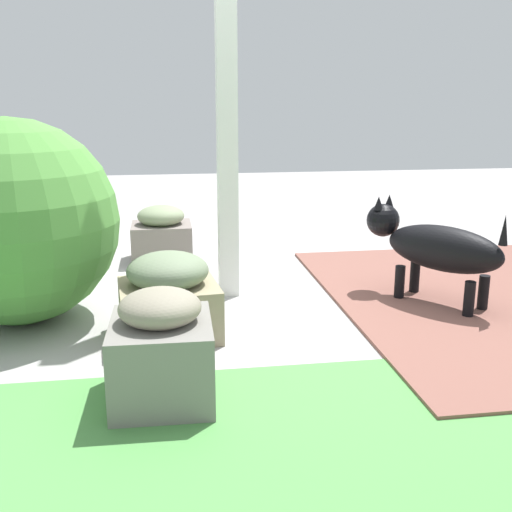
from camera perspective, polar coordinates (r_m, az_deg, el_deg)
name	(u,v)px	position (r m, az deg, el deg)	size (l,w,h in m)	color
ground_plane	(280,293)	(3.61, 2.24, -3.52)	(12.00, 12.00, 0.00)	#A4A09F
brick_path	(494,300)	(3.72, 21.49, -3.88)	(1.80, 2.40, 0.02)	brown
porch_pillar	(226,69)	(3.43, -2.82, 17.10)	(0.11, 0.11, 2.55)	white
stone_planter_nearest	(162,235)	(4.35, -8.86, 1.99)	(0.42, 0.38, 0.40)	slate
stone_planter_mid	(169,296)	(2.95, -8.20, -3.78)	(0.50, 0.46, 0.42)	gray
stone_planter_far	(162,350)	(2.35, -8.86, -8.68)	(0.39, 0.44, 0.44)	gray
round_shrub	(14,222)	(3.28, -21.74, 2.98)	(1.04, 1.04, 1.04)	#50903D
terracotta_pot_tall	(43,236)	(4.52, -19.36, 1.77)	(0.30, 0.30, 0.52)	#B96547
dog	(434,246)	(3.48, 16.34, 0.93)	(0.62, 0.77, 0.58)	black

